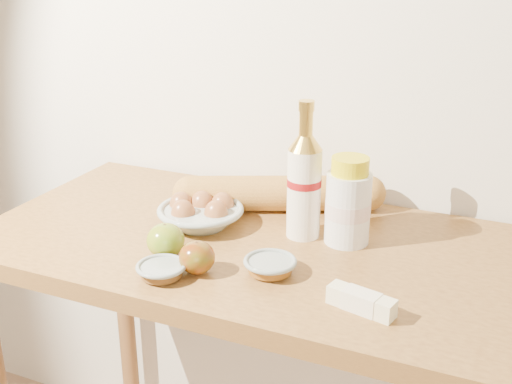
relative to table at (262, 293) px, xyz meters
The scene contains 11 objects.
back_wall 0.62m from the table, 90.00° to the left, with size 3.50×0.02×2.60m, color silver.
table is the anchor object (origin of this frame).
bourbon_bottle 0.26m from the table, 40.81° to the left, with size 0.07×0.07×0.29m.
cream_bottle 0.27m from the table, 22.61° to the left, with size 0.12×0.12×0.18m.
egg_bowl 0.22m from the table, behind, with size 0.25×0.25×0.07m.
baguette 0.24m from the table, 99.58° to the left, with size 0.48×0.27×0.08m.
apple_yellowgreen 0.26m from the table, 136.13° to the right, with size 0.10×0.10×0.07m.
apple_redgreen_right 0.24m from the table, 108.17° to the right, with size 0.08×0.08×0.06m.
sugar_bowl 0.28m from the table, 116.74° to the right, with size 0.11×0.11×0.03m.
syrup_bowl 0.20m from the table, 60.50° to the right, with size 0.13×0.13×0.03m.
butter_stick 0.35m from the table, 34.89° to the right, with size 0.12×0.06×0.04m.
Camera 1 is at (0.47, 0.07, 1.48)m, focal length 45.00 mm.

